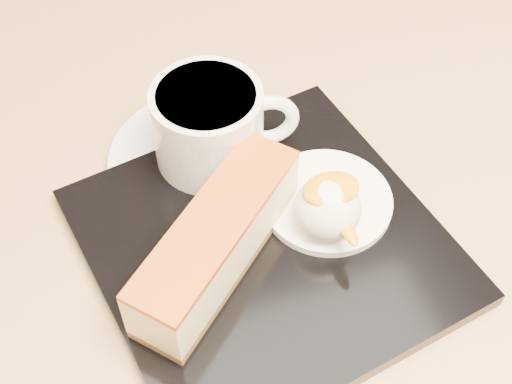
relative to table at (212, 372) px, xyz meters
name	(u,v)px	position (x,y,z in m)	size (l,w,h in m)	color
table	(212,372)	(0.00, 0.00, 0.00)	(0.80, 0.80, 0.72)	black
dessert_plate	(266,246)	(0.05, 0.00, 0.16)	(0.22, 0.22, 0.01)	black
cheesecake	(217,241)	(0.01, 0.00, 0.19)	(0.14, 0.12, 0.05)	brown
cream_smear	(327,201)	(0.10, 0.02, 0.17)	(0.09, 0.09, 0.01)	white
ice_cream_scoop	(327,209)	(0.09, 0.00, 0.19)	(0.04, 0.04, 0.04)	white
mango_sauce	(331,189)	(0.09, 0.00, 0.21)	(0.04, 0.03, 0.01)	orange
mint_sprig	(274,182)	(0.07, 0.04, 0.17)	(0.03, 0.02, 0.00)	#2C8938
saucer	(211,161)	(0.03, 0.09, 0.16)	(0.15, 0.15, 0.01)	white
coffee_cup	(211,125)	(0.04, 0.09, 0.20)	(0.10, 0.08, 0.06)	white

